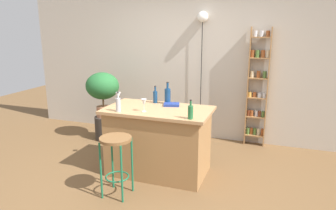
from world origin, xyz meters
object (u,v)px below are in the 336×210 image
Objects in this scene: plant_stool at (105,128)px; cookbook at (172,105)px; bottle_wine_red at (118,104)px; bottle_sauce_amber at (191,112)px; bar_stool at (116,152)px; potted_plant at (102,88)px; pendant_globe_light at (203,20)px; bottle_spirits_clear at (168,96)px; bottle_vinegar at (155,97)px; wine_glass_center at (118,96)px; spice_shelf at (258,87)px; wine_glass_left at (144,103)px.

plant_stool is 1.80m from cookbook.
bottle_wine_red reaches higher than bottle_sauce_amber.
bar_stool is 2.02m from potted_plant.
bar_stool is at bearing -101.22° from pendant_globe_light.
bottle_spirits_clear reaches higher than bottle_vinegar.
pendant_globe_light reaches higher than bottle_wine_red.
bottle_wine_red is 1.03× the size of bottle_vinegar.
bottle_sauce_amber is at bearing -67.07° from cookbook.
bottle_spirits_clear is 1.27× the size of bottle_vinegar.
wine_glass_center reaches higher than bar_stool.
bottle_wine_red is 0.11× the size of pendant_globe_light.
spice_shelf is 2.50× the size of potted_plant.
bottle_spirits_clear is 1.90× the size of wine_glass_left.
wine_glass_center is at bearing -140.70° from spice_shelf.
bottle_sauce_amber is (1.91, -1.21, 0.79)m from plant_stool.
bottle_sauce_amber is 1.42× the size of wine_glass_left.
cookbook is (0.27, -0.08, -0.07)m from bottle_vinegar.
cookbook is (0.55, 0.50, -0.08)m from bottle_wine_red.
bottle_spirits_clear is (-0.50, 0.60, 0.03)m from bottle_sauce_amber.
cookbook is at bearing 68.55° from bar_stool.
wine_glass_left is 0.07× the size of pendant_globe_light.
wine_glass_left is (0.04, -0.48, 0.03)m from bottle_vinegar.
bar_stool is 3.47× the size of cookbook.
spice_shelf is 0.89× the size of pendant_globe_light.
wine_glass_left is at bearing -136.64° from cookbook.
bottle_vinegar is at bearing 84.79° from bar_stool.
wine_glass_left is (1.26, -1.09, 0.09)m from potted_plant.
potted_plant is 2.26m from bottle_sauce_amber.
pendant_globe_light is (0.17, 1.25, 1.04)m from bottle_spirits_clear.
wine_glass_center is (-0.47, -0.23, 0.03)m from bottle_vinegar.
bottle_spirits_clear is at bearing 72.79° from wine_glass_left.
wine_glass_left is 1.00× the size of wine_glass_center.
cookbook is (0.09, -0.09, -0.10)m from bottle_spirits_clear.
bar_stool is at bearing -105.25° from bottle_spirits_clear.
bottle_spirits_clear reaches higher than wine_glass_center.
wine_glass_left is at bearing -100.52° from pendant_globe_light.
wine_glass_center is at bearing 115.36° from bar_stool.
bottle_sauce_amber is (0.78, 0.42, 0.45)m from bar_stool.
spice_shelf is at bearing 70.90° from bottle_sauce_amber.
plant_stool is (-2.54, -0.62, -0.79)m from spice_shelf.
cookbook reaches higher than bar_stool.
potted_plant is 3.74× the size of cookbook.
wine_glass_center is at bearing -47.81° from potted_plant.
bar_stool is 0.73m from wine_glass_left.
wine_glass_center is at bearing 162.04° from bottle_sauce_amber.
potted_plant is (-0.00, 0.00, 0.73)m from plant_stool.
plant_stool is 0.73m from potted_plant.
plant_stool is at bearing 0.00° from potted_plant.
bottle_spirits_clear is 1.49× the size of cookbook.
cookbook is (-0.41, 0.51, -0.07)m from bottle_sauce_amber.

